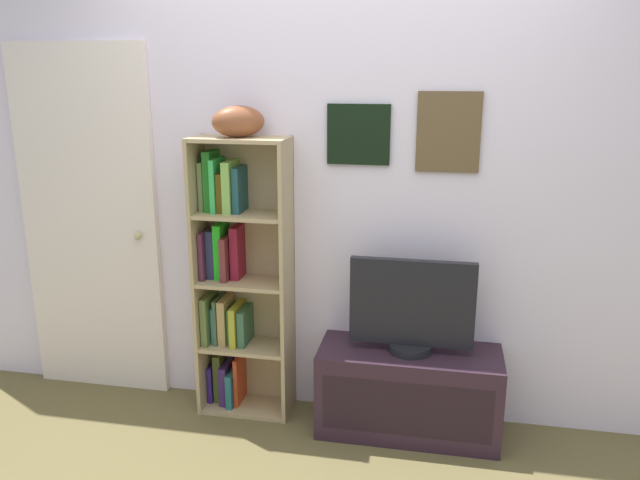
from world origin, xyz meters
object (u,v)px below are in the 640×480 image
object	(u,v)px
football	(238,122)
door	(90,225)
television	(412,308)
bookshelf	(235,280)
tv_stand	(408,391)

from	to	relation	value
football	door	world-z (taller)	door
door	television	bearing A→B (deg)	-5.14
bookshelf	door	world-z (taller)	door
tv_stand	bookshelf	bearing A→B (deg)	174.49
television	door	xyz separation A→B (m)	(-1.83, 0.16, 0.30)
tv_stand	door	world-z (taller)	door
football	television	world-z (taller)	football
door	football	bearing A→B (deg)	-6.31
bookshelf	door	xyz separation A→B (m)	(-0.88, 0.07, 0.25)
tv_stand	door	distance (m)	1.99
football	tv_stand	bearing A→B (deg)	-3.98
door	tv_stand	bearing A→B (deg)	-5.18
tv_stand	television	size ratio (longest dim) A/B	1.49
bookshelf	television	size ratio (longest dim) A/B	2.43
football	door	size ratio (longest dim) A/B	0.13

